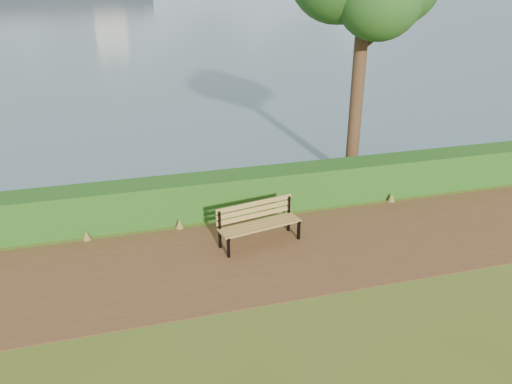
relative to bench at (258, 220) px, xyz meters
name	(u,v)px	position (x,y,z in m)	size (l,w,h in m)	color
ground	(246,266)	(-0.51, -0.92, -0.54)	(140.00, 140.00, 0.00)	#4D611B
path	(243,259)	(-0.51, -0.62, -0.53)	(40.00, 3.40, 0.01)	brown
hedge	(220,195)	(-0.51, 1.68, -0.04)	(32.00, 0.85, 1.00)	#1D4B15
bench	(258,220)	(0.00, 0.00, 0.00)	(1.92, 0.90, 0.93)	black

